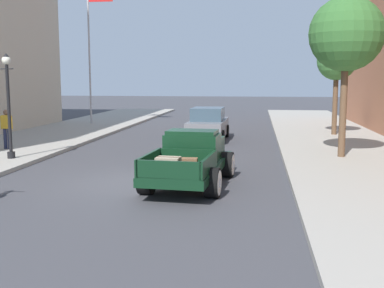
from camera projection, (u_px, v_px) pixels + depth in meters
The scene contains 8 objects.
ground_plane at pixel (138, 182), 14.20m from camera, with size 140.00×140.00×0.00m, color #3D3D42.
hotrod_truck_dark_green at pixel (192, 158), 13.99m from camera, with size 2.43×5.03×1.58m.
car_background_grey at pixel (208, 125), 23.91m from camera, with size 1.94×4.34×1.65m.
pedestrian_sidewalk_left at pixel (7, 127), 19.86m from camera, with size 0.53×0.22×1.65m.
street_lamp_near at pixel (8, 98), 17.31m from camera, with size 0.50×0.32×3.85m.
flagpole at pixel (92, 37), 30.86m from camera, with size 1.74×0.16×9.16m.
street_tree_nearest at pixel (346, 35), 17.36m from camera, with size 2.74×2.74×5.93m.
street_tree_second at pixel (337, 62), 24.64m from camera, with size 2.04×2.04×4.89m.
Camera 1 is at (3.51, -13.56, 3.08)m, focal length 44.33 mm.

